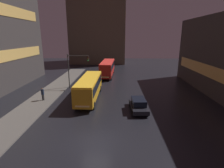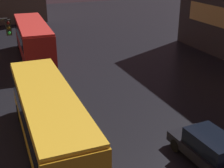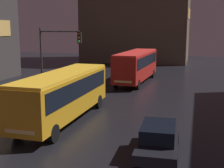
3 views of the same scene
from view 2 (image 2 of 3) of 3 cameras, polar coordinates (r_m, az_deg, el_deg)
The scene contains 3 objects.
bus_near at distance 15.36m, azimuth -11.47°, elevation -5.71°, with size 2.63×10.39×3.19m.
bus_far at distance 29.91m, azimuth -14.25°, elevation 8.38°, with size 3.03×10.60×3.41m.
car_taxi at distance 15.47m, azimuth 17.69°, elevation -11.37°, with size 2.07×4.54×1.52m.
Camera 2 is at (-4.42, -2.69, 9.17)m, focal length 50.00 mm.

